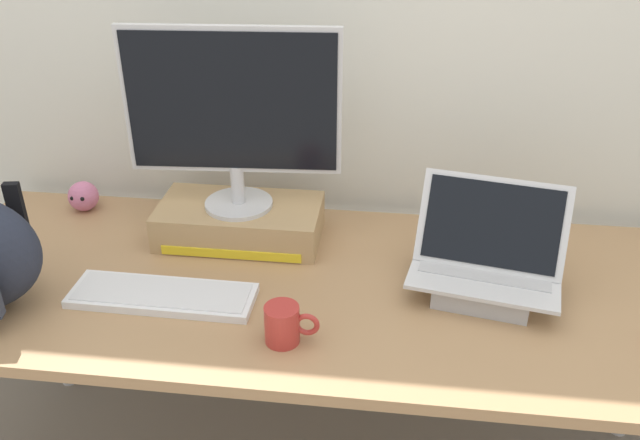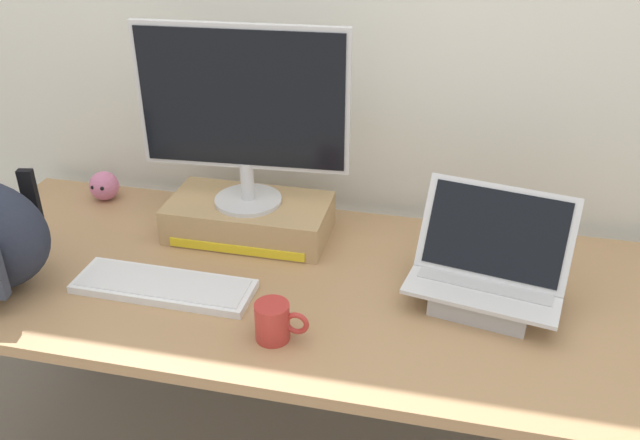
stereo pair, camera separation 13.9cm
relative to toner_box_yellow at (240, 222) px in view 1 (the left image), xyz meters
The scene contains 8 objects.
back_wall 0.64m from the toner_box_yellow, 49.91° to the left, with size 7.00×0.10×2.60m, color silver.
desk 0.33m from the toner_box_yellow, 38.45° to the right, with size 2.00×0.77×0.73m.
toner_box_yellow is the anchor object (origin of this frame).
desktop_monitor 0.31m from the toner_box_yellow, 84.68° to the right, with size 0.55×0.18×0.48m.
open_laptop 0.67m from the toner_box_yellow, 15.49° to the right, with size 0.38×0.29×0.26m.
external_keyboard 0.33m from the toner_box_yellow, 111.35° to the right, with size 0.44×0.14×0.02m.
coffee_mug 0.46m from the toner_box_yellow, 65.37° to the right, with size 0.12×0.08×0.09m.
plush_toy 0.51m from the toner_box_yellow, 168.47° to the left, with size 0.09×0.09×0.09m.
Camera 1 is at (0.17, -1.37, 1.69)m, focal length 37.86 mm.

